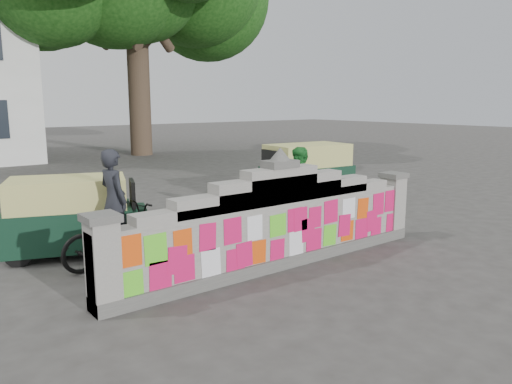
% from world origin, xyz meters
% --- Properties ---
extents(ground, '(100.00, 100.00, 0.00)m').
position_xyz_m(ground, '(0.00, 0.00, 0.00)').
color(ground, '#383533').
rests_on(ground, ground).
extents(parapet_wall, '(6.48, 0.44, 2.01)m').
position_xyz_m(parapet_wall, '(-0.00, -0.01, 0.75)').
color(parapet_wall, '#4C4C49').
rests_on(parapet_wall, ground).
extents(cyclist_bike, '(2.01, 0.92, 1.02)m').
position_xyz_m(cyclist_bike, '(-2.12, 1.80, 0.51)').
color(cyclist_bike, black).
rests_on(cyclist_bike, ground).
extents(cyclist_rider, '(0.49, 0.68, 1.73)m').
position_xyz_m(cyclist_rider, '(-2.12, 1.80, 0.86)').
color(cyclist_rider, black).
rests_on(cyclist_rider, ground).
extents(pedestrian, '(1.04, 1.09, 1.76)m').
position_xyz_m(pedestrian, '(2.19, 1.81, 0.88)').
color(pedestrian, '#227D2E').
rests_on(pedestrian, ground).
extents(rickshaw_left, '(2.60, 1.86, 1.40)m').
position_xyz_m(rickshaw_left, '(-2.47, 2.85, 0.73)').
color(rickshaw_left, black).
rests_on(rickshaw_left, ground).
extents(rickshaw_right, '(2.90, 1.57, 1.57)m').
position_xyz_m(rickshaw_right, '(4.34, 3.95, 0.81)').
color(rickshaw_right, black).
rests_on(rickshaw_right, ground).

